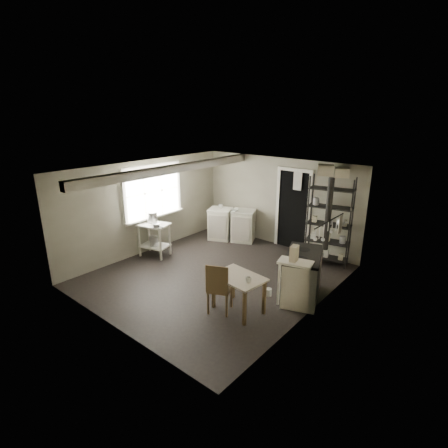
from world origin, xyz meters
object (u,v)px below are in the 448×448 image
Objects in this scene: prep_table at (155,240)px; shelf_rack at (329,224)px; stove at (302,276)px; chair at (220,286)px; flour_sack at (305,255)px; work_table at (238,292)px; base_cabinets at (232,224)px; stockpot at (152,217)px.

shelf_rack reaches higher than prep_table.
stove is 1.63m from chair.
stove is 1.56m from flour_sack.
shelf_rack is at bearing 55.86° from chair.
work_table is at bearing -12.21° from prep_table.
base_cabinets is at bearing 131.59° from stove.
shelf_rack reaches higher than work_table.
stove is (2.99, -1.60, -0.02)m from base_cabinets.
stockpot is at bearing 151.69° from prep_table.
work_table is (3.11, -0.67, -0.02)m from prep_table.
stockpot is at bearing 165.80° from stove.
base_cabinets reaches higher than stove.
base_cabinets is (0.75, 2.08, 0.06)m from prep_table.
stove is at bearing 61.39° from work_table.
stove is at bearing -65.36° from flour_sack.
stockpot is at bearing 138.22° from chair.
work_table is at bearing -138.93° from stove.
prep_table is at bearing -134.78° from base_cabinets.
shelf_rack reaches higher than base_cabinets.
stockpot is 0.21× the size of base_cabinets.
stove reaches higher than flour_sack.
base_cabinets is 2.37m from flour_sack.
base_cabinets reaches higher than flour_sack.
base_cabinets is at bearing 66.34° from stockpot.
chair is (2.86, -0.88, 0.08)m from prep_table.
stove is (3.74, 0.48, 0.04)m from prep_table.
flour_sack is at bearing -140.86° from shelf_rack.
flour_sack is at bearing 60.99° from chair.
chair is at bearing -94.88° from flour_sack.
flour_sack is (3.10, 1.89, -0.16)m from prep_table.
work_table is at bearing -74.30° from base_cabinets.
stove reaches higher than work_table.
chair reaches higher than base_cabinets.
chair reaches higher than flour_sack.
prep_table is at bearing 138.74° from chair.
shelf_rack is 3.03m from work_table.
stockpot is 0.13× the size of shelf_rack.
work_table is at bearing -89.71° from flour_sack.
flour_sack is at bearing 29.40° from stockpot.
stockpot is 3.77m from flour_sack.
stockpot is 0.30× the size of work_table.
base_cabinets is 1.15× the size of stove.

